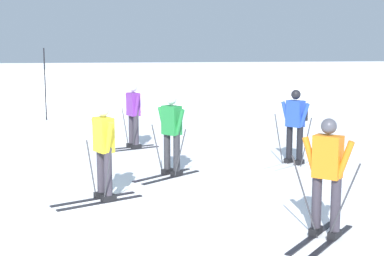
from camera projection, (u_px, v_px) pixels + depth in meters
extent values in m
plane|color=white|center=(108.00, 219.00, 8.76)|extent=(120.00, 120.00, 0.00)
cube|color=white|center=(107.00, 83.00, 27.07)|extent=(80.00, 8.21, 1.69)
cube|color=black|center=(172.00, 177.00, 11.44)|extent=(1.31, 1.07, 0.02)
cube|color=black|center=(162.00, 175.00, 11.62)|extent=(1.31, 1.07, 0.02)
cube|color=black|center=(177.00, 173.00, 11.54)|extent=(0.28, 0.26, 0.10)
cube|color=black|center=(167.00, 171.00, 11.72)|extent=(0.28, 0.26, 0.10)
cylinder|color=#2D2D33|center=(177.00, 151.00, 11.46)|extent=(0.14, 0.14, 0.85)
cylinder|color=#2D2D33|center=(167.00, 149.00, 11.65)|extent=(0.14, 0.14, 0.85)
cube|color=#23843D|center=(172.00, 120.00, 11.46)|extent=(0.42, 0.45, 0.60)
cylinder|color=#23843D|center=(180.00, 122.00, 11.28)|extent=(0.23, 0.26, 0.55)
cylinder|color=#23843D|center=(163.00, 120.00, 11.62)|extent=(0.23, 0.26, 0.55)
sphere|color=silver|center=(172.00, 99.00, 11.40)|extent=(0.22, 0.22, 0.22)
cylinder|color=#38383D|center=(180.00, 154.00, 11.27)|extent=(0.23, 0.28, 1.05)
cylinder|color=#38383D|center=(157.00, 150.00, 11.71)|extent=(0.23, 0.28, 1.05)
cube|color=black|center=(101.00, 203.00, 9.60)|extent=(1.47, 0.79, 0.02)
cube|color=black|center=(94.00, 199.00, 9.83)|extent=(1.47, 0.79, 0.02)
cube|color=black|center=(109.00, 198.00, 9.68)|extent=(0.29, 0.22, 0.10)
cube|color=black|center=(102.00, 195.00, 9.90)|extent=(0.29, 0.22, 0.10)
cylinder|color=#38333D|center=(108.00, 171.00, 9.61)|extent=(0.14, 0.14, 0.85)
cylinder|color=#38333D|center=(101.00, 168.00, 9.83)|extent=(0.14, 0.14, 0.85)
cube|color=yellow|center=(104.00, 135.00, 9.63)|extent=(0.38, 0.45, 0.60)
cylinder|color=yellow|center=(109.00, 137.00, 9.41)|extent=(0.19, 0.27, 0.55)
cylinder|color=yellow|center=(96.00, 134.00, 9.82)|extent=(0.19, 0.27, 0.55)
sphere|color=silver|center=(103.00, 110.00, 9.56)|extent=(0.22, 0.22, 0.22)
cylinder|color=#38383D|center=(107.00, 176.00, 9.41)|extent=(0.19, 0.34, 1.02)
cylinder|color=#38383D|center=(91.00, 169.00, 9.93)|extent=(0.19, 0.34, 1.02)
cube|color=silver|center=(295.00, 166.00, 12.52)|extent=(1.33, 1.03, 0.02)
cube|color=silver|center=(285.00, 164.00, 12.72)|extent=(1.33, 1.03, 0.02)
cube|color=black|center=(299.00, 162.00, 12.62)|extent=(0.28, 0.25, 0.10)
cube|color=black|center=(289.00, 160.00, 12.81)|extent=(0.28, 0.25, 0.10)
cylinder|color=black|center=(300.00, 142.00, 12.55)|extent=(0.14, 0.14, 0.85)
cylinder|color=black|center=(289.00, 140.00, 12.74)|extent=(0.14, 0.14, 0.85)
cube|color=#284CB7|center=(295.00, 114.00, 12.55)|extent=(0.42, 0.45, 0.60)
cylinder|color=#284CB7|center=(304.00, 115.00, 12.37)|extent=(0.23, 0.26, 0.55)
cylinder|color=#284CB7|center=(286.00, 113.00, 12.71)|extent=(0.23, 0.26, 0.55)
sphere|color=black|center=(296.00, 95.00, 12.49)|extent=(0.22, 0.22, 0.22)
cylinder|color=#38383D|center=(306.00, 142.00, 12.32)|extent=(0.18, 0.23, 1.13)
cylinder|color=#38383D|center=(279.00, 139.00, 12.83)|extent=(0.18, 0.23, 1.13)
cube|color=#232328|center=(301.00, 112.00, 12.70)|extent=(0.31, 0.33, 0.40)
cube|color=black|center=(131.00, 149.00, 14.47)|extent=(1.50, 0.72, 0.02)
cube|color=black|center=(127.00, 148.00, 14.70)|extent=(1.50, 0.72, 0.02)
cube|color=black|center=(136.00, 147.00, 14.54)|extent=(0.29, 0.21, 0.10)
cube|color=black|center=(132.00, 145.00, 14.77)|extent=(0.29, 0.21, 0.10)
cylinder|color=#38333D|center=(136.00, 129.00, 14.47)|extent=(0.14, 0.14, 0.85)
cylinder|color=#38333D|center=(131.00, 127.00, 14.70)|extent=(0.14, 0.14, 0.85)
cube|color=purple|center=(133.00, 104.00, 14.49)|extent=(0.37, 0.44, 0.60)
cylinder|color=purple|center=(137.00, 106.00, 14.27)|extent=(0.18, 0.27, 0.55)
cylinder|color=purple|center=(128.00, 104.00, 14.69)|extent=(0.18, 0.27, 0.55)
sphere|color=silver|center=(133.00, 88.00, 14.42)|extent=(0.22, 0.22, 0.22)
cylinder|color=#38383D|center=(135.00, 130.00, 14.28)|extent=(0.18, 0.38, 1.08)
cylinder|color=#38383D|center=(125.00, 127.00, 14.78)|extent=(0.18, 0.38, 1.08)
cube|color=black|center=(330.00, 241.00, 7.72)|extent=(1.15, 1.24, 0.02)
cube|color=black|center=(311.00, 238.00, 7.88)|extent=(1.15, 1.24, 0.02)
cube|color=black|center=(334.00, 234.00, 7.84)|extent=(0.26, 0.27, 0.10)
cube|color=black|center=(316.00, 231.00, 7.99)|extent=(0.26, 0.27, 0.10)
cylinder|color=#38333D|center=(336.00, 202.00, 7.77)|extent=(0.14, 0.14, 0.85)
cylinder|color=#38333D|center=(317.00, 199.00, 7.92)|extent=(0.14, 0.14, 0.85)
cube|color=orange|center=(328.00, 157.00, 7.75)|extent=(0.44, 0.43, 0.60)
cylinder|color=orange|center=(345.00, 160.00, 7.60)|extent=(0.25, 0.24, 0.55)
cylinder|color=orange|center=(310.00, 156.00, 7.87)|extent=(0.25, 0.24, 0.55)
sphere|color=#4C4C56|center=(329.00, 126.00, 7.69)|extent=(0.22, 0.22, 0.22)
cylinder|color=#38383D|center=(343.00, 203.00, 7.60)|extent=(0.34, 0.32, 1.16)
cylinder|color=#38383D|center=(305.00, 197.00, 7.91)|extent=(0.34, 0.32, 1.16)
cylinder|color=black|center=(45.00, 84.00, 19.92)|extent=(0.05, 0.05, 2.58)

